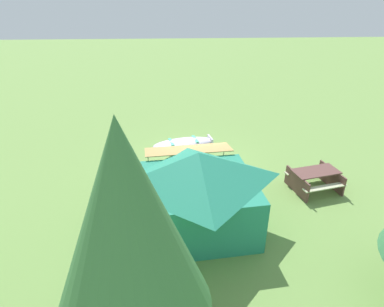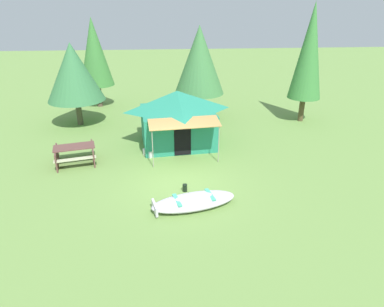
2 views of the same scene
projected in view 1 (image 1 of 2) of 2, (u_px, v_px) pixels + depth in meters
The scene contains 7 objects.
ground_plane at pixel (193, 165), 13.94m from camera, with size 80.00×80.00×0.00m, color #6E9548.
beached_rowboat at pixel (184, 143), 15.40m from camera, with size 3.11×1.70×0.42m.
canvas_cabin_tent at pixel (198, 190), 9.76m from camera, with size 3.95×4.46×2.64m.
picnic_table at pixel (315, 178), 12.06m from camera, with size 1.99×1.84×0.80m.
cooler_box at pixel (232, 196), 11.59m from camera, with size 0.55×0.39×0.31m, color silver.
fuel_can at pixel (189, 155), 14.49m from camera, with size 0.17×0.17×0.29m, color black.
pine_tree_back_left at pixel (127, 225), 5.22m from camera, with size 2.88×2.88×5.29m.
Camera 1 is at (0.75, 12.16, 6.79)m, focal length 30.22 mm.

